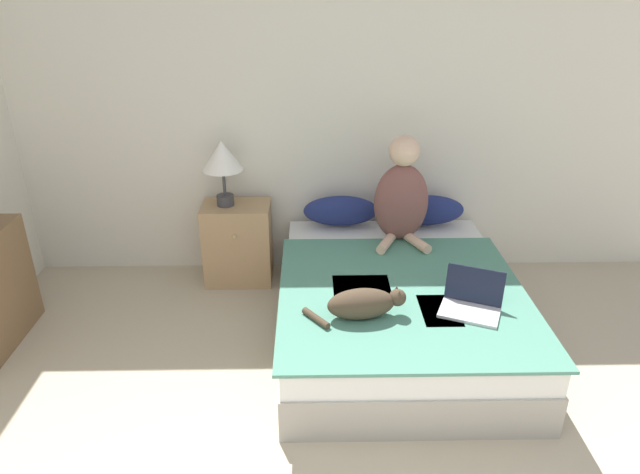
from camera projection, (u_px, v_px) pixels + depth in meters
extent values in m
cube|color=beige|center=(318.00, 114.00, 4.32)|extent=(5.61, 0.05, 2.55)
cube|color=#9E998E|center=(396.00, 317.00, 3.86)|extent=(1.50, 1.97, 0.26)
cube|color=silver|center=(398.00, 290.00, 3.77)|extent=(1.47, 1.94, 0.16)
cube|color=#4C8470|center=(403.00, 294.00, 3.55)|extent=(1.54, 1.58, 0.02)
cube|color=#B2BC70|center=(439.00, 311.00, 3.37)|extent=(0.22, 0.35, 0.01)
cube|color=#B2BC70|center=(361.00, 286.00, 3.63)|extent=(0.36, 0.27, 0.01)
cube|color=#B2BC70|center=(479.00, 283.00, 3.67)|extent=(0.26, 0.20, 0.01)
ellipsoid|color=navy|center=(341.00, 211.00, 4.44)|extent=(0.58, 0.21, 0.24)
ellipsoid|color=navy|center=(427.00, 210.00, 4.45)|extent=(0.58, 0.21, 0.24)
ellipsoid|color=brown|center=(401.00, 203.00, 4.14)|extent=(0.40, 0.22, 0.58)
sphere|color=#DBB293|center=(404.00, 151.00, 3.97)|extent=(0.22, 0.22, 0.22)
cylinder|color=#DBB293|center=(387.00, 242.00, 4.12)|extent=(0.18, 0.28, 0.07)
cylinder|color=#DBB293|center=(417.00, 242.00, 4.12)|extent=(0.18, 0.28, 0.07)
ellipsoid|color=#473828|center=(361.00, 304.00, 3.26)|extent=(0.41, 0.23, 0.18)
sphere|color=#473828|center=(397.00, 298.00, 3.28)|extent=(0.10, 0.10, 0.10)
cone|color=#473828|center=(397.00, 289.00, 3.29)|extent=(0.05, 0.05, 0.05)
cone|color=#473828|center=(399.00, 294.00, 3.24)|extent=(0.05, 0.05, 0.05)
cylinder|color=#473828|center=(316.00, 318.00, 3.25)|extent=(0.16, 0.20, 0.04)
cube|color=#B7B7BC|center=(469.00, 313.00, 3.32)|extent=(0.40, 0.33, 0.02)
cube|color=black|center=(475.00, 285.00, 3.38)|extent=(0.33, 0.18, 0.21)
cube|color=tan|center=(238.00, 243.00, 4.48)|extent=(0.52, 0.35, 0.64)
sphere|color=tan|center=(234.00, 237.00, 4.25)|extent=(0.03, 0.03, 0.03)
cylinder|color=#38383D|center=(225.00, 200.00, 4.33)|extent=(0.13, 0.13, 0.08)
cylinder|color=#38383D|center=(224.00, 183.00, 4.27)|extent=(0.02, 0.02, 0.20)
cone|color=white|center=(222.00, 155.00, 4.18)|extent=(0.30, 0.30, 0.22)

